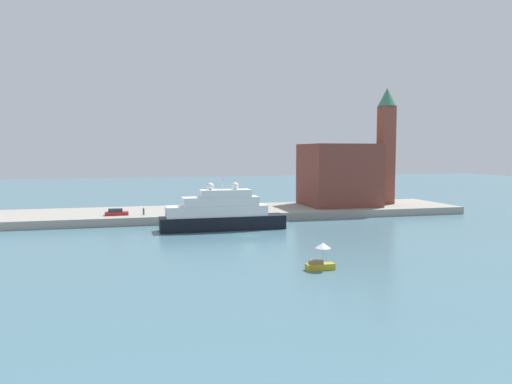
{
  "coord_description": "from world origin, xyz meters",
  "views": [
    {
      "loc": [
        -19.66,
        -80.23,
        14.34
      ],
      "look_at": [
        2.74,
        6.0,
        6.98
      ],
      "focal_mm": 34.26,
      "sensor_mm": 36.0,
      "label": 1
    }
  ],
  "objects_px": {
    "large_yacht": "(221,214)",
    "harbor_building": "(339,175)",
    "small_motorboat": "(321,258)",
    "bell_tower": "(386,142)",
    "parked_car": "(116,212)",
    "person_figure": "(144,211)",
    "mooring_bollard": "(216,212)"
  },
  "relations": [
    {
      "from": "large_yacht",
      "to": "harbor_building",
      "type": "xyz_separation_m",
      "value": [
        31.89,
        19.21,
        5.91
      ]
    },
    {
      "from": "small_motorboat",
      "to": "bell_tower",
      "type": "relative_size",
      "value": 0.13
    },
    {
      "from": "small_motorboat",
      "to": "parked_car",
      "type": "xyz_separation_m",
      "value": [
        -25.03,
        46.54,
        0.81
      ]
    },
    {
      "from": "bell_tower",
      "to": "person_figure",
      "type": "relative_size",
      "value": 18.21
    },
    {
      "from": "small_motorboat",
      "to": "mooring_bollard",
      "type": "bearing_deg",
      "value": 97.17
    },
    {
      "from": "large_yacht",
      "to": "small_motorboat",
      "type": "height_order",
      "value": "large_yacht"
    },
    {
      "from": "small_motorboat",
      "to": "parked_car",
      "type": "height_order",
      "value": "small_motorboat"
    },
    {
      "from": "parked_car",
      "to": "mooring_bollard",
      "type": "bearing_deg",
      "value": -10.48
    },
    {
      "from": "bell_tower",
      "to": "person_figure",
      "type": "xyz_separation_m",
      "value": [
        -58.13,
        -7.39,
        -14.47
      ]
    },
    {
      "from": "harbor_building",
      "to": "mooring_bollard",
      "type": "distance_m",
      "value": 33.29
    },
    {
      "from": "small_motorboat",
      "to": "bell_tower",
      "type": "height_order",
      "value": "bell_tower"
    },
    {
      "from": "bell_tower",
      "to": "mooring_bollard",
      "type": "bearing_deg",
      "value": -167.01
    },
    {
      "from": "harbor_building",
      "to": "parked_car",
      "type": "relative_size",
      "value": 3.51
    },
    {
      "from": "parked_car",
      "to": "mooring_bollard",
      "type": "xyz_separation_m",
      "value": [
        19.63,
        -3.63,
        -0.2
      ]
    },
    {
      "from": "large_yacht",
      "to": "person_figure",
      "type": "bearing_deg",
      "value": 137.6
    },
    {
      "from": "small_motorboat",
      "to": "mooring_bollard",
      "type": "distance_m",
      "value": 43.24
    },
    {
      "from": "small_motorboat",
      "to": "person_figure",
      "type": "xyz_separation_m",
      "value": [
        -19.7,
        45.62,
        0.94
      ]
    },
    {
      "from": "mooring_bollard",
      "to": "harbor_building",
      "type": "bearing_deg",
      "value": 17.05
    },
    {
      "from": "small_motorboat",
      "to": "bell_tower",
      "type": "distance_m",
      "value": 67.26
    },
    {
      "from": "large_yacht",
      "to": "harbor_building",
      "type": "bearing_deg",
      "value": 31.06
    },
    {
      "from": "large_yacht",
      "to": "parked_car",
      "type": "height_order",
      "value": "large_yacht"
    },
    {
      "from": "small_motorboat",
      "to": "mooring_bollard",
      "type": "xyz_separation_m",
      "value": [
        -5.4,
        42.9,
        0.62
      ]
    },
    {
      "from": "harbor_building",
      "to": "small_motorboat",
      "type": "bearing_deg",
      "value": -116.14
    },
    {
      "from": "large_yacht",
      "to": "parked_car",
      "type": "xyz_separation_m",
      "value": [
        -18.88,
        13.3,
        -0.78
      ]
    },
    {
      "from": "parked_car",
      "to": "person_figure",
      "type": "xyz_separation_m",
      "value": [
        5.33,
        -0.92,
        0.13
      ]
    },
    {
      "from": "bell_tower",
      "to": "parked_car",
      "type": "xyz_separation_m",
      "value": [
        -63.45,
        -6.48,
        -14.61
      ]
    },
    {
      "from": "large_yacht",
      "to": "mooring_bollard",
      "type": "bearing_deg",
      "value": 85.56
    },
    {
      "from": "large_yacht",
      "to": "person_figure",
      "type": "distance_m",
      "value": 18.37
    },
    {
      "from": "bell_tower",
      "to": "parked_car",
      "type": "height_order",
      "value": "bell_tower"
    },
    {
      "from": "harbor_building",
      "to": "mooring_bollard",
      "type": "bearing_deg",
      "value": -162.95
    },
    {
      "from": "small_motorboat",
      "to": "bell_tower",
      "type": "bearing_deg",
      "value": 54.07
    },
    {
      "from": "small_motorboat",
      "to": "person_figure",
      "type": "distance_m",
      "value": 49.7
    }
  ]
}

